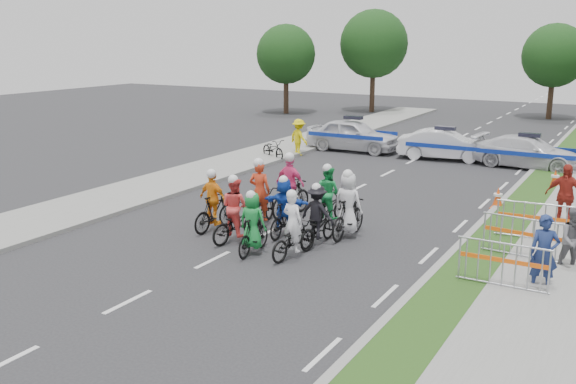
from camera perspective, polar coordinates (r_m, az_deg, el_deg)
The scene contains 31 objects.
ground at distance 16.24m, azimuth -6.72°, elevation -6.03°, with size 90.00×90.00×0.00m, color #28282B.
curb_right at distance 18.51m, azimuth 15.77°, elevation -3.77°, with size 0.20×60.00×0.12m, color gray.
grass_strip at distance 18.37m, azimuth 17.89°, elevation -4.07°, with size 1.20×60.00×0.11m, color #294B18.
sidewalk_right at distance 18.13m, azimuth 23.46°, elevation -4.77°, with size 2.40×60.00×0.13m, color gray.
sidewalk_left at distance 23.91m, azimuth -12.19°, elevation 0.36°, with size 3.00×60.00×0.13m, color gray.
rider_0 at distance 16.15m, azimuth 0.47°, elevation -3.83°, with size 0.84×1.81×1.78m.
rider_1 at distance 16.41m, azimuth -3.13°, elevation -3.30°, with size 0.75×1.64×1.69m.
rider_2 at distance 17.45m, azimuth -4.69°, elevation -2.18°, with size 0.91×1.91×1.87m.
rider_3 at distance 18.45m, azimuth -6.61°, elevation -1.32°, with size 0.94×1.77×1.82m.
rider_4 at distance 17.13m, azimuth 2.62°, elevation -2.53°, with size 0.99×1.72×1.71m.
rider_5 at distance 17.78m, azimuth -0.30°, elevation -1.67°, with size 1.40×1.67×1.75m.
rider_6 at distance 18.84m, azimuth -2.46°, elevation -1.02°, with size 1.05×2.10×2.04m.
rider_7 at distance 17.78m, azimuth 5.37°, elevation -1.70°, with size 0.84×1.87×1.94m.
rider_8 at distance 19.06m, azimuth 3.57°, elevation -0.83°, with size 0.93×1.88×1.83m.
rider_9 at distance 19.76m, azimuth 0.24°, elevation -0.00°, with size 1.06×1.98×2.03m.
police_car_0 at distance 31.39m, azimuth 5.79°, elevation 5.06°, with size 1.83×4.54×1.55m, color silver.
police_car_1 at distance 29.85m, azimuth 13.72°, elevation 4.10°, with size 1.43×4.10×1.35m, color silver.
police_car_2 at distance 29.03m, azimuth 20.59°, elevation 3.32°, with size 1.85×4.56×1.32m, color silver.
spectator_0 at distance 15.08m, azimuth 21.81°, elevation -5.07°, with size 0.63×0.41×1.71m, color navy.
spectator_1 at distance 16.55m, azimuth 24.12°, elevation -3.93°, with size 0.76×0.59×1.57m, color slate.
spectator_2 at distance 20.31m, azimuth 23.38°, elevation -0.29°, with size 1.10×0.46×1.88m, color maroon.
marshal_hiviz at distance 30.04m, azimuth 0.97°, elevation 4.89°, with size 1.10×0.63×1.70m, color yellow.
barrier_0 at distance 14.80m, azimuth 18.54°, elevation -6.35°, with size 2.00×0.50×1.12m, color #A5A8AD, non-canonical shape.
barrier_1 at distance 16.91m, azimuth 20.09°, elevation -3.99°, with size 2.00×0.50×1.12m, color #A5A8AD, non-canonical shape.
barrier_2 at distance 18.50m, azimuth 21.00°, elevation -2.58°, with size 2.00×0.50×1.12m, color #A5A8AD, non-canonical shape.
cone_0 at distance 21.86m, azimuth 18.15°, elevation -0.52°, with size 0.40×0.40×0.70m.
cone_1 at distance 25.50m, azimuth 22.64°, elevation 1.07°, with size 0.40×0.40×0.70m.
parked_bike at distance 29.19m, azimuth -1.33°, elevation 3.84°, with size 0.60×1.73×0.91m, color black.
tree_0 at distance 46.45m, azimuth -0.17°, elevation 12.14°, with size 4.20×4.20×6.30m.
tree_3 at distance 47.83m, azimuth 7.63°, elevation 12.91°, with size 4.90×4.90×7.35m.
tree_4 at distance 46.66m, azimuth 22.60°, elevation 11.13°, with size 4.20×4.20×6.30m.
Camera 1 is at (9.17, -12.24, 5.46)m, focal length 40.00 mm.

